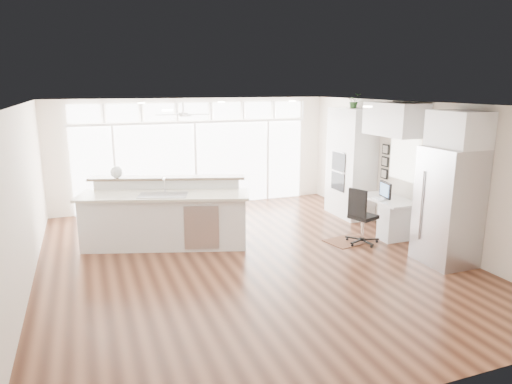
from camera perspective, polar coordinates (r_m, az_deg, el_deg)
name	(u,v)px	position (r m, az deg, el deg)	size (l,w,h in m)	color
floor	(249,259)	(8.18, -0.91, -8.38)	(7.00, 8.00, 0.02)	#402013
ceiling	(248,104)	(7.62, -0.99, 10.95)	(7.00, 8.00, 0.02)	white
wall_back	(194,153)	(11.58, -7.70, 4.87)	(7.00, 0.04, 2.70)	white
wall_front	(397,271)	(4.40, 17.26, -9.41)	(7.00, 0.04, 2.70)	white
wall_left	(21,202)	(7.41, -27.34, -1.16)	(0.04, 8.00, 2.70)	white
wall_right	(415,171)	(9.54, 19.27, 2.49)	(0.04, 8.00, 2.70)	white
glass_wall	(195,165)	(11.56, -7.58, 3.36)	(5.80, 0.06, 2.08)	white
transom_row	(194,111)	(11.42, -7.79, 9.96)	(5.90, 0.06, 0.40)	white
desk_window	(404,159)	(9.71, 18.05, 3.95)	(0.04, 0.85, 0.85)	white
ceiling_fan	(183,110)	(10.19, -9.10, 10.10)	(1.16, 1.16, 0.32)	white
recessed_lights	(244,105)	(7.81, -1.49, 10.85)	(3.40, 3.00, 0.02)	white
oven_cabinet	(351,163)	(10.79, 11.78, 3.58)	(0.64, 1.20, 2.50)	white
desk_nook	(387,216)	(9.75, 16.05, -2.92)	(0.72, 1.30, 0.76)	white
upper_cabinets	(395,119)	(9.44, 17.01, 8.68)	(0.64, 1.30, 0.64)	white
refrigerator	(448,206)	(8.37, 22.91, -1.68)	(0.76, 0.90, 2.00)	#B2B1B6
fridge_cabinet	(459,129)	(8.20, 24.03, 7.18)	(0.64, 0.90, 0.60)	white
framed_photos	(385,162)	(10.21, 15.84, 3.68)	(0.06, 0.22, 0.80)	black
kitchen_island	(165,214)	(8.78, -11.30, -2.74)	(3.16, 1.19, 1.25)	white
rug	(348,241)	(9.22, 11.42, -6.02)	(0.83, 0.60, 0.01)	#391D12
office_chair	(363,216)	(9.01, 13.26, -2.95)	(0.57, 0.53, 1.10)	black
fishbowl	(117,172)	(9.19, -17.03, 2.40)	(0.23, 0.23, 0.23)	white
monitor	(385,190)	(9.57, 15.88, 0.26)	(0.07, 0.43, 0.36)	black
keyboard	(378,199)	(9.51, 14.99, -0.84)	(0.12, 0.32, 0.02)	white
potted_plant	(354,102)	(10.65, 12.13, 10.89)	(0.29, 0.32, 0.25)	#284F22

